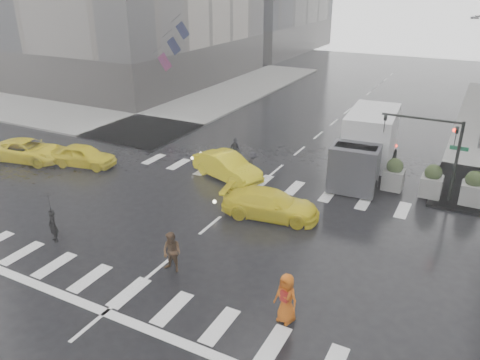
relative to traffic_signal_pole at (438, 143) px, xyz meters
The scene contains 18 objects.
ground 12.47m from the traffic_signal_pole, 138.36° to the right, with size 120.00×120.00×0.00m, color black.
sidewalk_nw 30.21m from the traffic_signal_pole, 161.58° to the left, with size 35.00×35.00×0.15m, color slate.
road_markings 12.47m from the traffic_signal_pole, 138.36° to the right, with size 18.00×48.00×0.01m, color silver, non-canonical shape.
traffic_signal_pole is the anchor object (origin of this frame).
planter_west 3.01m from the traffic_signal_pole, behind, with size 1.10×1.10×1.80m.
planter_mid 2.24m from the traffic_signal_pole, 91.76° to the left, with size 1.10×1.10×1.80m.
planter_east 3.00m from the traffic_signal_pole, ahead, with size 1.10×1.10×1.80m.
flag_cluster 26.38m from the traffic_signal_pole, 156.46° to the left, with size 2.87×3.06×4.69m.
pedestrian_black 19.27m from the traffic_signal_pole, 139.17° to the right, with size 1.23×1.25×2.43m.
pedestrian_brown 14.83m from the traffic_signal_pole, 124.92° to the right, with size 0.85×0.66×1.75m, color #4A2F1A.
pedestrian_orange 13.26m from the traffic_signal_pole, 103.82° to the right, with size 1.04×0.82×1.88m.
pedestrian_far_a 12.04m from the traffic_signal_pole, behind, with size 1.02×0.62×1.74m, color black.
pedestrian_far_b 10.34m from the traffic_signal_pole, behind, with size 0.97×0.54×1.50m, color black.
taxi_front 20.92m from the traffic_signal_pole, 165.98° to the right, with size 1.66×4.13×1.41m, color yellow.
taxi_mid 11.65m from the traffic_signal_pole, 166.98° to the right, with size 1.63×4.66×1.54m, color yellow.
taxi_rear 9.31m from the traffic_signal_pole, 139.25° to the right, with size 1.98×4.30×1.41m, color yellow.
taxi_far 24.92m from the traffic_signal_pole, 165.98° to the right, with size 2.34×4.50×1.41m, color yellow.
box_truck 4.48m from the traffic_signal_pole, 157.33° to the left, with size 2.68×7.15×3.80m.
Camera 1 is at (10.57, -17.02, 11.04)m, focal length 35.00 mm.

